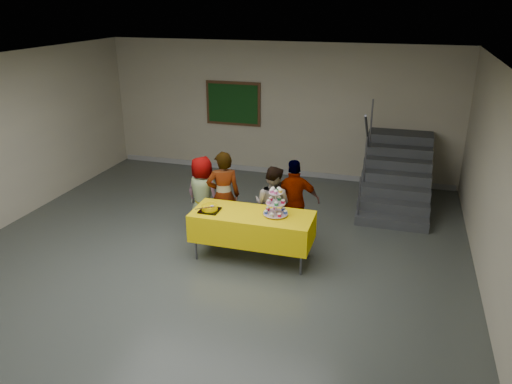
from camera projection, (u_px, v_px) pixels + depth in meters
The scene contains 10 objects.
room_shell at pixel (186, 139), 6.54m from camera, with size 10.00×10.04×3.02m.
bake_table at pixel (252, 226), 7.75m from camera, with size 1.88×0.78×0.77m.
cupcake_stand at pixel (276, 204), 7.54m from camera, with size 0.38×0.38×0.44m.
bear_cake at pixel (210, 207), 7.74m from camera, with size 0.32×0.36×0.12m.
schoolchild_a at pixel (203, 195), 8.63m from camera, with size 0.67×0.43×1.37m, color #5C5D66.
schoolchild_b at pixel (223, 196), 8.34m from camera, with size 0.56×0.37×1.54m, color #5C5C65.
schoolchild_c at pixel (273, 206), 8.20m from camera, with size 0.66×0.51×1.35m, color slate.
schoolchild_d at pixel (294, 202), 8.23m from camera, with size 0.85×0.35×1.44m, color slate.
staircase at pixel (396, 177), 10.09m from camera, with size 1.30×2.40×2.04m.
noticeboard at pixel (233, 104), 11.43m from camera, with size 1.30×0.05×1.00m.
Camera 1 is at (2.70, -5.80, 3.87)m, focal length 35.00 mm.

